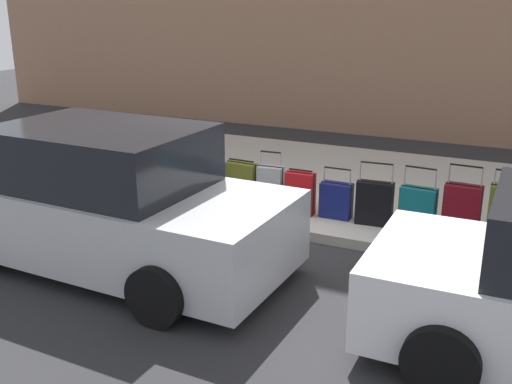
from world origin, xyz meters
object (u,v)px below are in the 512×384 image
suitcase_olive_1 (506,215)px  suitcase_black_11 (158,170)px  suitcase_black_4 (374,203)px  suitcase_maroon_2 (462,210)px  suitcase_teal_3 (418,209)px  suitcase_silver_7 (270,187)px  suitcase_red_6 (300,193)px  suitcase_navy_5 (336,200)px  bollard_post (68,156)px  parked_car_silver_1 (104,202)px  suitcase_olive_8 (242,182)px  suitcase_maroon_9 (209,176)px  suitcase_teal_10 (182,175)px  fire_hydrant (107,158)px

suitcase_olive_1 → suitcase_black_11: 5.33m
suitcase_black_4 → suitcase_maroon_2: bearing=-175.3°
suitcase_teal_3 → suitcase_silver_7: bearing=1.9°
suitcase_olive_1 → suitcase_black_4: size_ratio=1.09×
suitcase_red_6 → suitcase_navy_5: bearing=-170.9°
bollard_post → parked_car_silver_1: size_ratio=0.18×
suitcase_red_6 → suitcase_black_4: bearing=-177.7°
suitcase_navy_5 → suitcase_black_11: (3.10, -0.06, 0.05)m
suitcase_maroon_2 → suitcase_olive_8: 3.23m
suitcase_black_11 → suitcase_teal_3: bearing=179.5°
suitcase_maroon_9 → suitcase_silver_7: bearing=179.4°
parked_car_silver_1 → suitcase_red_6: bearing=-124.4°
suitcase_black_4 → suitcase_maroon_9: suitcase_maroon_9 is taller
suitcase_teal_3 → suitcase_navy_5: bearing=1.0°
suitcase_black_4 → parked_car_silver_1: bearing=41.6°
suitcase_maroon_2 → suitcase_teal_3: size_ratio=1.10×
suitcase_red_6 → suitcase_teal_10: suitcase_teal_10 is taller
suitcase_maroon_9 → suitcase_black_11: bearing=-5.3°
parked_car_silver_1 → suitcase_teal_3: bearing=-143.1°
suitcase_silver_7 → suitcase_olive_8: (0.52, -0.08, -0.01)m
suitcase_maroon_2 → bollard_post: (6.51, 0.22, 0.07)m
parked_car_silver_1 → suitcase_maroon_2: bearing=-147.0°
suitcase_maroon_2 → suitcase_teal_3: (0.56, 0.04, -0.05)m
suitcase_teal_10 → suitcase_olive_8: bearing=-177.7°
parked_car_silver_1 → suitcase_navy_5: bearing=-131.2°
suitcase_maroon_2 → suitcase_black_11: suitcase_maroon_2 is taller
suitcase_red_6 → fire_hydrant: size_ratio=0.82×
suitcase_olive_1 → suitcase_red_6: bearing=2.4°
bollard_post → suitcase_navy_5: bearing=-178.1°
suitcase_teal_3 → suitcase_black_11: size_ratio=1.01×
suitcase_silver_7 → suitcase_black_11: (2.09, -0.11, -0.01)m
suitcase_olive_8 → suitcase_silver_7: bearing=171.1°
suitcase_black_4 → suitcase_maroon_9: bearing=0.0°
suitcase_red_6 → suitcase_silver_7: (0.49, -0.03, 0.01)m
suitcase_olive_8 → suitcase_teal_10: (1.04, 0.04, 0.01)m
fire_hydrant → suitcase_teal_3: bearing=-179.6°
suitcase_red_6 → bollard_post: size_ratio=0.82×
suitcase_silver_7 → suitcase_maroon_9: 1.06m
suitcase_navy_5 → suitcase_olive_1: bearing=-179.2°
suitcase_teal_10 → bollard_post: bearing=3.9°
suitcase_olive_1 → parked_car_silver_1: size_ratio=0.21×
suitcase_black_4 → suitcase_red_6: (1.08, 0.04, 0.00)m
suitcase_olive_1 → suitcase_silver_7: bearing=1.5°
fire_hydrant → suitcase_silver_7: bearing=179.3°
suitcase_teal_3 → suitcase_silver_7: size_ratio=1.00×
suitcase_maroon_9 → suitcase_olive_1: bearing=-179.0°
suitcase_olive_1 → suitcase_red_6: (2.76, 0.11, -0.07)m
suitcase_maroon_9 → suitcase_teal_10: bearing=-3.3°
suitcase_olive_1 → suitcase_teal_10: bearing=0.5°
suitcase_olive_1 → suitcase_black_11: (5.33, -0.02, -0.07)m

